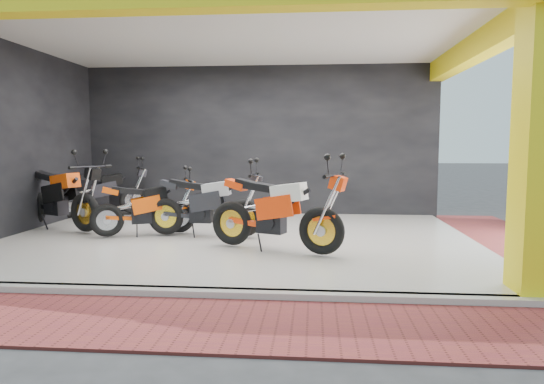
# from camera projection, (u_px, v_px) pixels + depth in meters

# --- Properties ---
(ground) EXTENTS (80.00, 80.00, 0.00)m
(ground) POSITION_uv_depth(u_px,v_px,m) (213.00, 273.00, 6.40)
(ground) COLOR #2D2D30
(ground) RESTS_ON ground
(showroom_floor) EXTENTS (8.00, 6.00, 0.10)m
(showroom_floor) POSITION_uv_depth(u_px,v_px,m) (237.00, 240.00, 8.38)
(showroom_floor) COLOR silver
(showroom_floor) RESTS_ON ground
(showroom_ceiling) EXTENTS (8.40, 6.40, 0.20)m
(showroom_ceiling) POSITION_uv_depth(u_px,v_px,m) (236.00, 30.00, 8.04)
(showroom_ceiling) COLOR beige
(showroom_ceiling) RESTS_ON corner_column
(back_wall) EXTENTS (8.20, 0.20, 3.50)m
(back_wall) POSITION_uv_depth(u_px,v_px,m) (258.00, 142.00, 11.29)
(back_wall) COLOR black
(back_wall) RESTS_ON ground
(left_wall) EXTENTS (0.20, 6.20, 3.50)m
(left_wall) POSITION_uv_depth(u_px,v_px,m) (8.00, 142.00, 8.57)
(left_wall) COLOR black
(left_wall) RESTS_ON ground
(corner_column) EXTENTS (0.50, 0.50, 3.50)m
(corner_column) POSITION_uv_depth(u_px,v_px,m) (543.00, 140.00, 5.16)
(corner_column) COLOR yellow
(corner_column) RESTS_ON ground
(header_beam_right) EXTENTS (0.30, 6.40, 0.40)m
(header_beam_right) POSITION_uv_depth(u_px,v_px,m) (484.00, 44.00, 7.72)
(header_beam_right) COLOR yellow
(header_beam_right) RESTS_ON corner_column
(floor_kerb) EXTENTS (8.00, 0.20, 0.10)m
(floor_kerb) POSITION_uv_depth(u_px,v_px,m) (194.00, 293.00, 5.39)
(floor_kerb) COLOR silver
(floor_kerb) RESTS_ON ground
(paver_front) EXTENTS (9.00, 1.40, 0.03)m
(paver_front) POSITION_uv_depth(u_px,v_px,m) (174.00, 322.00, 4.62)
(paver_front) COLOR maroon
(paver_front) RESTS_ON ground
(paver_right) EXTENTS (1.40, 7.00, 0.03)m
(paver_right) POSITION_uv_depth(u_px,v_px,m) (526.00, 247.00, 7.97)
(paver_right) COLOR maroon
(paver_right) RESTS_ON ground
(moto_hero) EXTENTS (2.47, 1.65, 1.41)m
(moto_hero) POSITION_uv_depth(u_px,v_px,m) (322.00, 208.00, 6.89)
(moto_hero) COLOR #FF3C0A
(moto_hero) RESTS_ON showroom_floor
(moto_row_a) EXTENTS (2.19, 0.90, 1.31)m
(moto_row_a) POSITION_uv_depth(u_px,v_px,m) (244.00, 200.00, 8.26)
(moto_row_a) COLOR black
(moto_row_a) RESTS_ON showroom_floor
(moto_row_b) EXTENTS (2.03, 1.41, 1.16)m
(moto_row_b) POSITION_uv_depth(u_px,v_px,m) (179.00, 202.00, 8.67)
(moto_row_b) COLOR #F1520A
(moto_row_b) RESTS_ON showroom_floor
(moto_row_c) EXTENTS (2.53, 1.83, 1.45)m
(moto_row_c) POSITION_uv_depth(u_px,v_px,m) (84.00, 193.00, 8.70)
(moto_row_c) COLOR black
(moto_row_c) RESTS_ON showroom_floor
(moto_row_d) EXTENTS (2.20, 1.71, 1.28)m
(moto_row_d) POSITION_uv_depth(u_px,v_px,m) (133.00, 187.00, 11.04)
(moto_row_d) COLOR black
(moto_row_d) RESTS_ON showroom_floor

